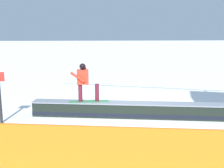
# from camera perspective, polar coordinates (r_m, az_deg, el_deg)

# --- Properties ---
(ground_plane) EXTENTS (120.00, 120.00, 0.00)m
(ground_plane) POSITION_cam_1_polar(r_m,az_deg,el_deg) (9.92, 4.18, -6.83)
(ground_plane) COLOR white
(grind_box) EXTENTS (7.10, 1.48, 0.54)m
(grind_box) POSITION_cam_1_polar(r_m,az_deg,el_deg) (9.84, 4.20, -5.47)
(grind_box) COLOR black
(grind_box) RESTS_ON ground_plane
(snowboarder) EXTENTS (1.43, 0.44, 1.37)m
(snowboarder) POSITION_cam_1_polar(r_m,az_deg,el_deg) (9.73, -5.66, 0.56)
(snowboarder) COLOR #3A804F
(snowboarder) RESTS_ON grind_box
(safety_fence) EXTENTS (11.92, 1.70, 1.07)m
(safety_fence) POSITION_cam_1_polar(r_m,az_deg,el_deg) (6.08, 8.99, -13.66)
(safety_fence) COLOR orange
(safety_fence) RESTS_ON ground_plane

